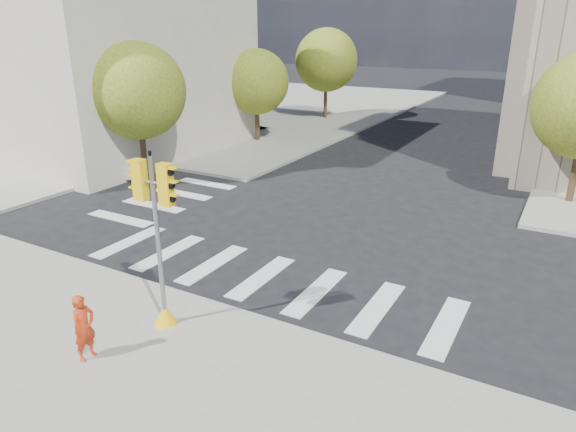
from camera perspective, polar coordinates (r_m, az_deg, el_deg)
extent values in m
plane|color=black|center=(16.81, 0.99, -4.20)|extent=(160.00, 160.00, 0.00)
cube|color=gray|center=(48.46, -5.22, 12.03)|extent=(28.00, 40.00, 0.15)
cube|color=beige|center=(34.72, -23.40, 17.13)|extent=(18.00, 14.00, 12.00)
cylinder|color=#382616|center=(25.57, -15.71, 6.55)|extent=(0.28, 0.28, 2.45)
sphere|color=#37691E|center=(25.07, -16.37, 13.18)|extent=(4.40, 4.40, 4.40)
cylinder|color=#382616|center=(33.24, -3.42, 10.05)|extent=(0.28, 0.28, 2.17)
sphere|color=#37691E|center=(32.87, -3.52, 14.67)|extent=(4.00, 4.00, 4.00)
cylinder|color=#382616|center=(41.85, 4.17, 12.47)|extent=(0.28, 0.28, 2.62)
sphere|color=#37691E|center=(41.53, 4.29, 16.89)|extent=(4.80, 4.80, 4.80)
cylinder|color=#382616|center=(24.16, 29.16, 3.85)|extent=(0.28, 0.28, 2.38)
cone|color=yellow|center=(13.05, -13.50, -10.55)|extent=(0.56, 0.56, 0.50)
cylinder|color=gray|center=(12.22, -14.20, -3.09)|extent=(0.11, 0.11, 4.19)
cylinder|color=black|center=(11.57, -15.11, 6.73)|extent=(0.07, 0.07, 0.12)
cylinder|color=gray|center=(11.73, -14.82, 3.64)|extent=(0.90, 0.07, 0.06)
cube|color=yellow|center=(11.99, -16.15, 3.87)|extent=(0.30, 0.22, 0.95)
cube|color=yellow|center=(11.47, -13.44, 3.40)|extent=(0.30, 0.22, 0.95)
imported|color=red|center=(12.08, -21.73, -11.42)|extent=(0.37, 0.56, 1.51)
cube|color=white|center=(27.04, -20.55, 4.93)|extent=(6.01, 0.90, 0.50)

